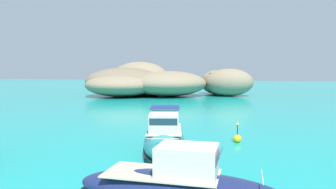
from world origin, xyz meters
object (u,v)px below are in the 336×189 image
islet_large (140,82)px  islet_small (224,82)px  motorboat_navy (178,186)px  channel_buoy (237,138)px  motorboat_teal (164,138)px

islet_large → islet_small: islet_large is taller
motorboat_navy → channel_buoy: (0.90, 11.52, -0.43)m
islet_small → channel_buoy: (8.15, -47.73, -2.50)m
motorboat_navy → motorboat_teal: bearing=112.8°
motorboat_navy → channel_buoy: 11.56m
motorboat_navy → channel_buoy: motorboat_navy is taller
motorboat_navy → channel_buoy: size_ratio=5.37×
islet_small → islet_large: bearing=-158.4°
channel_buoy → motorboat_navy: bearing=-94.5°
channel_buoy → motorboat_teal: bearing=-135.2°
motorboat_navy → motorboat_teal: 8.13m
islet_large → motorboat_teal: islet_large is taller
motorboat_teal → islet_large: bearing=115.4°
islet_large → channel_buoy: islet_large is taller
channel_buoy → islet_small: bearing=99.7°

